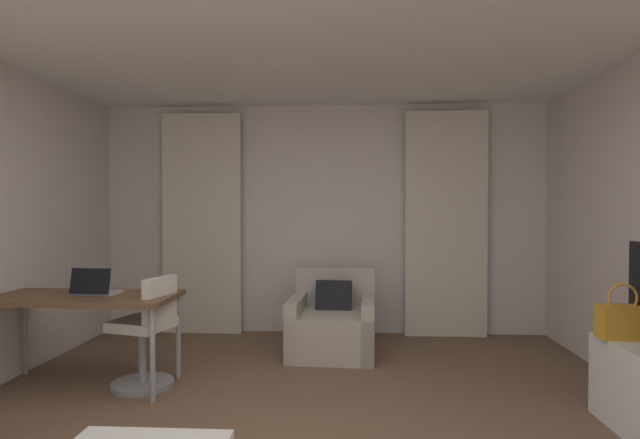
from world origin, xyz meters
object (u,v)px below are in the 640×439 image
at_px(armchair, 333,325).
at_px(desk_chair, 147,338).
at_px(laptop, 96,289).
at_px(desk, 83,303).
at_px(handbag_primary, 623,321).

xyz_separation_m(armchair, desk_chair, (-1.45, -1.02, 0.12)).
bearing_deg(desk_chair, laptop, -178.72).
xyz_separation_m(desk, desk_chair, (0.49, 0.03, -0.28)).
relative_size(armchair, handbag_primary, 2.44).
bearing_deg(handbag_primary, laptop, 173.23).
bearing_deg(desk, handbag_primary, -6.25).
xyz_separation_m(laptop, handbag_primary, (3.80, -0.45, -0.10)).
xyz_separation_m(armchair, handbag_primary, (1.95, -1.48, 0.40)).
bearing_deg(desk_chair, armchair, 35.26).
bearing_deg(armchair, desk, -151.40).
bearing_deg(handbag_primary, desk_chair, 172.28).
relative_size(armchair, desk_chair, 1.02).
distance_m(desk_chair, handbag_primary, 3.44).
bearing_deg(desk_chair, handbag_primary, -7.72).
bearing_deg(laptop, armchair, 29.11).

